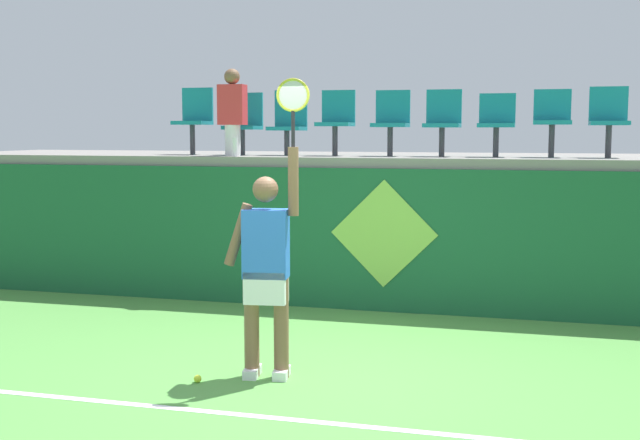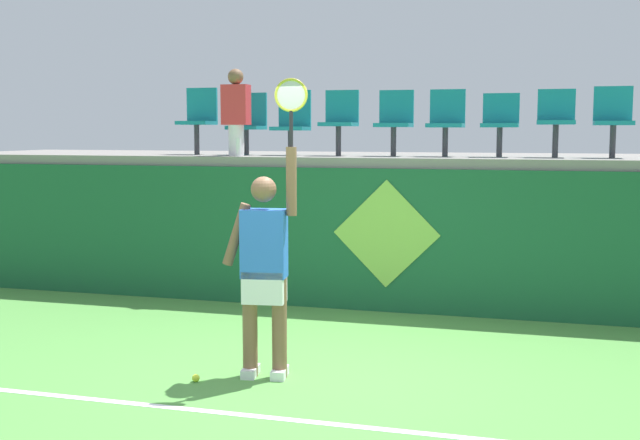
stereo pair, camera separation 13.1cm
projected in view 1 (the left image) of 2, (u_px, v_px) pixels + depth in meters
The scene contains 18 objects.
ground_plane at pixel (314, 380), 6.87m from camera, with size 40.00×40.00×0.00m, color #519342.
court_back_wall at pixel (377, 239), 9.50m from camera, with size 12.82×0.20×1.69m, color #195633.
spectator_platform at pixel (396, 159), 10.68m from camera, with size 12.82×2.78×0.12m, color gray.
court_baseline_stripe at pixel (279, 418), 5.94m from camera, with size 11.54×0.08×0.01m, color white.
tennis_player at pixel (267, 265), 6.84m from camera, with size 0.75×0.31×2.57m.
tennis_ball at pixel (198, 379), 6.79m from camera, with size 0.07×0.07×0.07m, color #D1E533.
water_bottle at pixel (235, 147), 9.92m from camera, with size 0.07×0.07×0.23m, color white.
stadium_chair_0 at pixel (195, 117), 10.78m from camera, with size 0.44×0.42×0.90m.
stadium_chair_1 at pixel (244, 121), 10.61m from camera, with size 0.44×0.42×0.83m.
stadium_chair_2 at pixel (289, 121), 10.45m from camera, with size 0.44×0.42×0.85m.
stadium_chair_3 at pixel (336, 119), 10.28m from camera, with size 0.44×0.42×0.84m.
stadium_chair_4 at pixel (391, 119), 10.09m from camera, with size 0.44×0.42×0.83m.
stadium_chair_5 at pixel (443, 119), 9.93m from camera, with size 0.44×0.42×0.83m.
stadium_chair_6 at pixel (497, 121), 9.76m from camera, with size 0.44×0.42×0.78m.
stadium_chair_7 at pixel (552, 118), 9.59m from camera, with size 0.44×0.42×0.82m.
stadium_chair_8 at pixel (609, 117), 9.43m from camera, with size 0.44×0.42×0.84m.
spectator_0 at pixel (232, 111), 10.18m from camera, with size 0.34×0.20×1.10m.
wall_signage_mount at pixel (383, 311), 9.46m from camera, with size 1.27×0.01×1.57m.
Camera 1 is at (1.78, -6.44, 2.12)m, focal length 44.87 mm.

